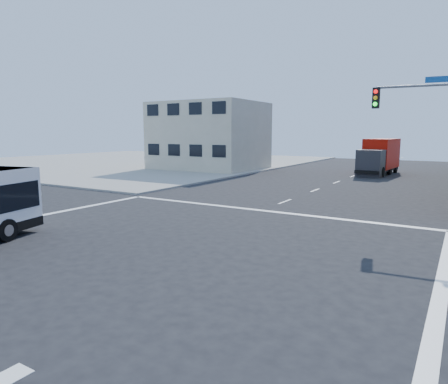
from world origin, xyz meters
The scene contains 4 objects.
ground centered at (0.00, 0.00, 0.00)m, with size 120.00×120.00×0.00m, color black.
sidewalk_nw centered at (-35.00, 35.00, 0.07)m, with size 50.00×50.00×0.15m, color gray.
building_west centered at (-17.02, 29.98, 4.01)m, with size 12.06×10.06×8.00m.
box_truck centered at (1.85, 34.22, 1.83)m, with size 3.07×8.56×3.78m.
Camera 1 is at (9.82, -10.78, 4.40)m, focal length 32.00 mm.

